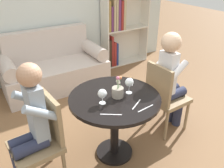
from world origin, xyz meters
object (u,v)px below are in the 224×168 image
(flower_vase, at_px, (118,91))
(wine_glass_right, at_px, (129,83))
(couch, at_px, (54,69))
(bookshelf_right, at_px, (119,28))
(wine_glass_left, at_px, (102,94))
(chair_right, at_px, (164,95))
(person_left, at_px, (30,128))
(person_right, at_px, (171,79))
(chair_left, at_px, (42,138))

(flower_vase, bearing_deg, wine_glass_right, 1.11)
(couch, distance_m, bookshelf_right, 1.53)
(bookshelf_right, bearing_deg, wine_glass_left, -126.50)
(chair_right, bearing_deg, bookshelf_right, -21.43)
(couch, xyz_separation_m, person_left, (-0.82, -1.80, 0.34))
(person_left, relative_size, flower_vase, 5.30)
(couch, height_order, bookshelf_right, bookshelf_right)
(bookshelf_right, xyz_separation_m, person_right, (-0.63, -2.07, -0.05))
(chair_right, bearing_deg, flower_vase, 92.67)
(bookshelf_right, distance_m, wine_glass_right, 2.50)
(couch, distance_m, chair_right, 1.96)
(chair_left, height_order, person_right, person_right)
(chair_left, xyz_separation_m, wine_glass_left, (0.57, -0.11, 0.34))
(wine_glass_left, relative_size, flower_vase, 0.63)
(chair_left, relative_size, person_left, 0.73)
(chair_right, bearing_deg, person_right, -88.21)
(couch, relative_size, wine_glass_right, 10.03)
(couch, bearing_deg, wine_glass_left, -94.77)
(couch, height_order, wine_glass_left, couch)
(couch, xyz_separation_m, chair_right, (0.73, -1.81, 0.18))
(couch, height_order, person_right, person_right)
(couch, relative_size, bookshelf_right, 1.15)
(couch, height_order, person_left, person_left)
(person_right, bearing_deg, couch, 21.83)
(chair_right, distance_m, flower_vase, 0.77)
(flower_vase, bearing_deg, chair_left, 173.50)
(chair_left, distance_m, wine_glass_left, 0.68)
(bookshelf_right, height_order, flower_vase, bookshelf_right)
(person_left, bearing_deg, chair_right, 85.17)
(chair_right, distance_m, wine_glass_right, 0.67)
(person_left, bearing_deg, couch, 151.01)
(wine_glass_left, height_order, wine_glass_right, wine_glass_right)
(chair_left, bearing_deg, chair_right, 84.69)
(person_left, bearing_deg, bookshelf_right, 127.93)
(bookshelf_right, distance_m, chair_left, 3.01)
(person_right, distance_m, wine_glass_right, 0.68)
(chair_left, xyz_separation_m, person_left, (-0.09, -0.01, 0.16))
(wine_glass_right, bearing_deg, person_left, 175.81)
(chair_left, height_order, flower_vase, flower_vase)
(bookshelf_right, xyz_separation_m, chair_left, (-2.18, -2.06, -0.24))
(wine_glass_right, relative_size, flower_vase, 0.70)
(person_left, relative_size, wine_glass_right, 7.55)
(wine_glass_right, xyz_separation_m, flower_vase, (-0.14, -0.00, -0.05))
(wine_glass_left, bearing_deg, bookshelf_right, 53.50)
(couch, xyz_separation_m, person_right, (0.82, -1.81, 0.37))
(bookshelf_right, relative_size, wine_glass_right, 8.69)
(wine_glass_right, height_order, flower_vase, flower_vase)
(chair_right, relative_size, wine_glass_right, 5.50)
(chair_right, distance_m, person_left, 1.56)
(wine_glass_left, distance_m, flower_vase, 0.19)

